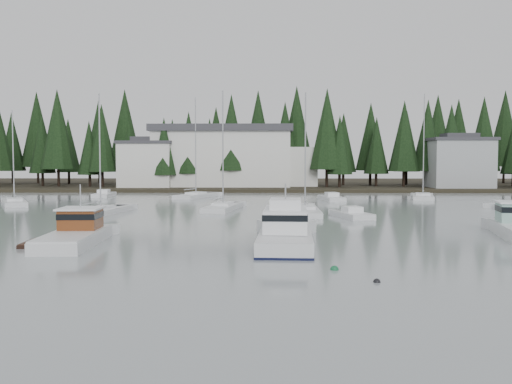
# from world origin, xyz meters

# --- Properties ---
(ground) EXTENTS (260.00, 260.00, 0.00)m
(ground) POSITION_xyz_m (0.00, 0.00, 0.00)
(ground) COLOR gray
(ground) RESTS_ON ground
(far_shore_land) EXTENTS (240.00, 54.00, 1.00)m
(far_shore_land) POSITION_xyz_m (0.00, 97.00, 0.00)
(far_shore_land) COLOR black
(far_shore_land) RESTS_ON ground
(conifer_treeline) EXTENTS (200.00, 22.00, 20.00)m
(conifer_treeline) POSITION_xyz_m (0.00, 86.00, 0.00)
(conifer_treeline) COLOR black
(conifer_treeline) RESTS_ON ground
(house_west) EXTENTS (9.54, 7.42, 8.75)m
(house_west) POSITION_xyz_m (-18.00, 79.00, 4.65)
(house_west) COLOR silver
(house_west) RESTS_ON ground
(house_east_a) EXTENTS (10.60, 8.48, 9.25)m
(house_east_a) POSITION_xyz_m (36.00, 78.00, 4.90)
(house_east_a) COLOR #999EA0
(house_east_a) RESTS_ON ground
(harbor_inn) EXTENTS (29.50, 11.50, 10.90)m
(harbor_inn) POSITION_xyz_m (-2.96, 82.34, 5.78)
(harbor_inn) COLOR silver
(harbor_inn) RESTS_ON ground
(lobster_boat_brown) EXTENTS (4.67, 8.71, 4.24)m
(lobster_boat_brown) POSITION_xyz_m (-9.30, 15.07, 0.48)
(lobster_boat_brown) COLOR silver
(lobster_boat_brown) RESTS_ON ground
(cabin_cruiser_center) EXTENTS (3.69, 10.47, 4.44)m
(cabin_cruiser_center) POSITION_xyz_m (4.01, 14.78, 0.67)
(cabin_cruiser_center) COLOR silver
(cabin_cruiser_center) RESTS_ON ground
(sailboat_0) EXTENTS (5.62, 8.90, 14.42)m
(sailboat_0) POSITION_xyz_m (-6.93, 58.81, 0.09)
(sailboat_0) COLOR silver
(sailboat_0) RESTS_ON ground
(sailboat_1) EXTENTS (6.18, 9.06, 11.66)m
(sailboat_1) POSITION_xyz_m (-26.84, 46.06, 0.07)
(sailboat_1) COLOR silver
(sailboat_1) RESTS_ON ground
(sailboat_3) EXTENTS (2.73, 10.92, 12.42)m
(sailboat_3) POSITION_xyz_m (6.71, 35.96, 0.06)
(sailboat_3) COLOR silver
(sailboat_3) RESTS_ON ground
(sailboat_5) EXTENTS (3.98, 9.56, 13.10)m
(sailboat_5) POSITION_xyz_m (-1.72, 39.80, 0.07)
(sailboat_5) COLOR silver
(sailboat_5) RESTS_ON ground
(sailboat_7) EXTENTS (4.54, 8.65, 14.68)m
(sailboat_7) POSITION_xyz_m (24.13, 56.97, 0.09)
(sailboat_7) COLOR silver
(sailboat_7) RESTS_ON ground
(sailboat_9) EXTENTS (3.90, 11.20, 12.26)m
(sailboat_9) POSITION_xyz_m (-13.26, 34.57, 0.06)
(sailboat_9) COLOR silver
(sailboat_9) RESTS_ON ground
(runabout_1) EXTENTS (3.54, 5.73, 1.42)m
(runabout_1) POSITION_xyz_m (10.73, 31.78, 0.13)
(runabout_1) COLOR silver
(runabout_1) RESTS_ON ground
(runabout_3) EXTENTS (2.47, 6.02, 1.42)m
(runabout_3) POSITION_xyz_m (-20.41, 60.67, 0.13)
(runabout_3) COLOR silver
(runabout_3) RESTS_ON ground
(runabout_4) EXTENTS (3.04, 6.33, 1.42)m
(runabout_4) POSITION_xyz_m (11.46, 53.96, 0.13)
(runabout_4) COLOR silver
(runabout_4) RESTS_ON ground
(mooring_buoy_green) EXTENTS (0.42, 0.42, 0.42)m
(mooring_buoy_green) POSITION_xyz_m (6.11, 6.94, 0.00)
(mooring_buoy_green) COLOR #145933
(mooring_buoy_green) RESTS_ON ground
(mooring_buoy_dark) EXTENTS (0.32, 0.32, 0.32)m
(mooring_buoy_dark) POSITION_xyz_m (7.63, 4.20, 0.00)
(mooring_buoy_dark) COLOR black
(mooring_buoy_dark) RESTS_ON ground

